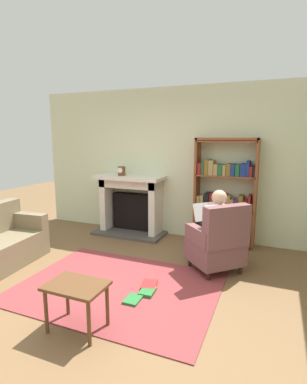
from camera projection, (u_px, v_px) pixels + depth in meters
ground at (105, 299)px, 3.42m from camera, size 14.00×14.00×0.00m
back_wall at (177, 163)px, 5.49m from camera, size 5.60×0.10×2.70m
area_rug at (118, 287)px, 3.69m from camera, size 2.40×1.80×0.01m
fireplace at (132, 203)px, 5.70m from camera, size 1.33×0.64×1.12m
mantel_clock at (122, 171)px, 5.55m from camera, size 0.14×0.14×0.17m
bookshelf at (224, 195)px, 5.03m from camera, size 1.01×0.32×1.81m
armchair_reading at (218, 242)px, 4.04m from camera, size 0.89×0.89×0.97m
seated_reader at (214, 226)px, 4.11m from camera, size 0.58×0.58×1.14m
side_table at (76, 292)px, 2.82m from camera, size 0.56×0.39×0.47m
scattered_books at (132, 289)px, 3.58m from camera, size 0.84×0.62×0.04m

